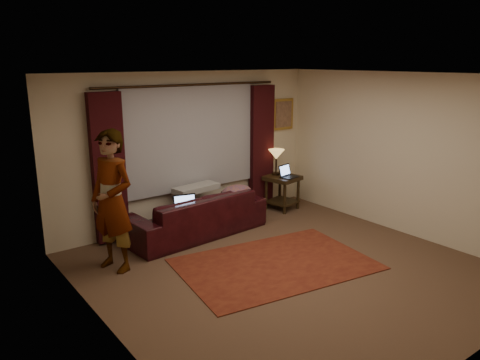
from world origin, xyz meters
The scene contains 19 objects.
floor centered at (0.00, 0.00, -0.01)m, with size 5.00×5.00×0.01m, color brown.
ceiling centered at (0.00, 0.00, 2.60)m, with size 5.00×5.00×0.02m, color silver.
wall_back centered at (0.00, 2.50, 1.30)m, with size 5.00×0.02×2.60m, color beige.
wall_left centered at (-2.50, 0.00, 1.30)m, with size 0.02×5.00×2.60m, color beige.
wall_right centered at (2.50, 0.00, 1.30)m, with size 0.02×5.00×2.60m, color beige.
sheer_curtain centered at (0.00, 2.44, 1.50)m, with size 2.50×0.05×1.80m, color #9D9CA4.
drape_left centered at (-1.50, 2.39, 1.18)m, with size 0.50×0.14×2.30m, color black.
drape_right centered at (1.50, 2.39, 1.18)m, with size 0.50×0.14×2.30m, color black.
curtain_rod centered at (0.00, 2.39, 2.38)m, with size 0.04×0.04×3.40m, color black.
picture_frame centered at (2.10, 2.47, 1.75)m, with size 0.50×0.04×0.60m, color #B98F3A.
sofa centered at (-0.29, 1.89, 0.47)m, with size 2.35×1.02×0.95m, color black.
throw_blanket centered at (-0.10, 2.15, 0.95)m, with size 0.80×0.32×0.09m, color #9E9D98.
clothing_pile centered at (0.50, 1.82, 0.59)m, with size 0.55×0.42×0.23m, color #764A55.
laptop_sofa centered at (-0.58, 1.66, 0.61)m, with size 0.36×0.40×0.26m, color black, non-canonical shape.
area_rug centered at (-0.02, 0.21, 0.01)m, with size 2.63×1.75×0.01m, color maroon.
end_table centered at (1.73, 2.03, 0.33)m, with size 0.56×0.56×0.65m, color black.
tiffany_lamp centered at (1.71, 2.19, 0.89)m, with size 0.31×0.31×0.49m, color olive, non-canonical shape.
laptop_table centered at (1.77, 1.88, 0.77)m, with size 0.32×0.35×0.23m, color black, non-canonical shape.
person centered at (-1.84, 1.44, 0.96)m, with size 0.56×0.56×1.92m, color #9E9D98.
Camera 1 is at (-4.05, -4.32, 2.79)m, focal length 35.00 mm.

